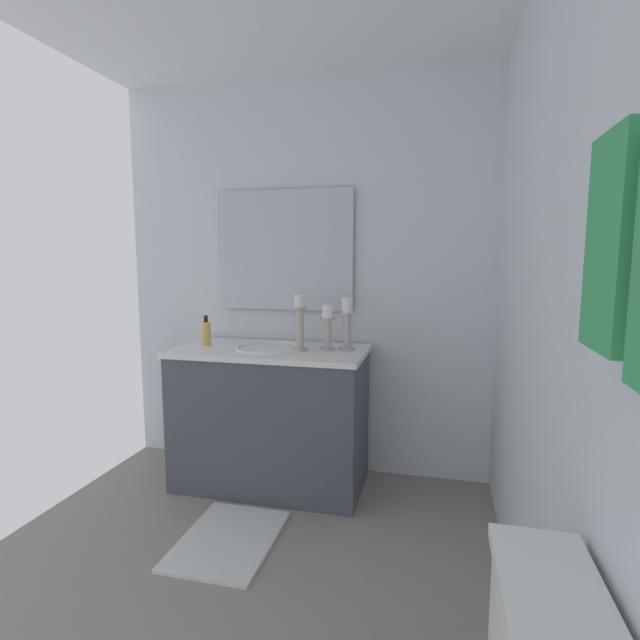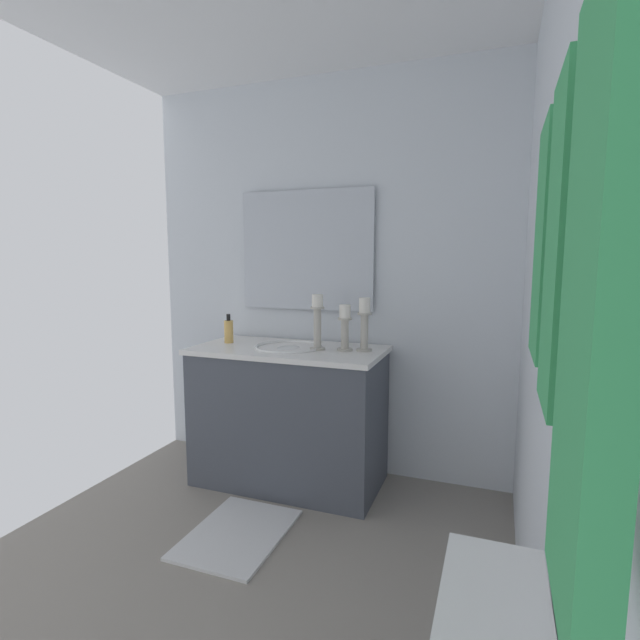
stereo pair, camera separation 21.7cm
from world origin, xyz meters
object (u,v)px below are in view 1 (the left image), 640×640
vanity_cabinet (271,417)px  candle_holder_short (328,326)px  mirror (284,250)px  towel_near_vanity (610,243)px  candle_holder_tall (347,322)px  soap_bottle (206,333)px  bath_mat (228,540)px  sink_basin (270,355)px  candle_holder_mid (300,321)px

vanity_cabinet → candle_holder_short: size_ratio=4.30×
mirror → towel_near_vanity: mirror is taller
mirror → candle_holder_tall: mirror is taller
soap_bottle → bath_mat: soap_bottle is taller
sink_basin → candle_holder_mid: 0.28m
vanity_cabinet → mirror: (-0.28, 0.00, 0.98)m
candle_holder_short → bath_mat: candle_holder_short is taller
candle_holder_tall → towel_near_vanity: 1.97m
sink_basin → towel_near_vanity: bearing=35.5°
vanity_cabinet → mirror: bearing=180.0°
sink_basin → bath_mat: size_ratio=0.67×
soap_bottle → candle_holder_short: bearing=90.8°
vanity_cabinet → bath_mat: (0.62, 0.00, -0.41)m
towel_near_vanity → soap_bottle: bearing=-136.6°
vanity_cabinet → candle_holder_short: candle_holder_short is taller
sink_basin → vanity_cabinet: bearing=-90.0°
candle_holder_short → sink_basin: bearing=-84.6°
candle_holder_tall → sink_basin: bearing=-82.4°
sink_basin → mirror: (-0.28, -0.00, 0.61)m
candle_holder_tall → candle_holder_mid: candle_holder_mid is taller
sink_basin → mirror: size_ratio=0.46×
vanity_cabinet → sink_basin: (0.00, 0.00, 0.37)m
candle_holder_tall → candle_holder_short: size_ratio=1.15×
sink_basin → candle_holder_short: candle_holder_short is taller
sink_basin → mirror: bearing=-179.8°
sink_basin → soap_bottle: soap_bottle is taller
candle_holder_short → bath_mat: 1.21m
mirror → candle_holder_mid: (0.28, 0.18, -0.40)m
candle_holder_mid → bath_mat: bearing=-16.5°
mirror → sink_basin: bearing=0.2°
soap_bottle → sink_basin: bearing=87.1°
sink_basin → bath_mat: sink_basin is taller
vanity_cabinet → candle_holder_short: bearing=95.4°
mirror → bath_mat: size_ratio=1.46×
candle_holder_tall → bath_mat: size_ratio=0.51×
candle_holder_short → towel_near_vanity: 1.99m
sink_basin → bath_mat: (0.62, -0.00, -0.78)m
vanity_cabinet → candle_holder_mid: size_ratio=3.53×
candle_holder_short → soap_bottle: (0.01, -0.75, -0.06)m
mirror → candle_holder_short: (0.25, 0.34, -0.43)m
candle_holder_tall → mirror: bearing=-116.4°
vanity_cabinet → sink_basin: size_ratio=2.81×
mirror → soap_bottle: 0.70m
vanity_cabinet → soap_bottle: soap_bottle is taller
vanity_cabinet → soap_bottle: size_ratio=6.28×
candle_holder_tall → candle_holder_short: candle_holder_tall is taller
sink_basin → soap_bottle: bearing=-92.9°
candle_holder_short → towel_near_vanity: towel_near_vanity is taller
sink_basin → towel_near_vanity: 2.18m
sink_basin → towel_near_vanity: size_ratio=1.11×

